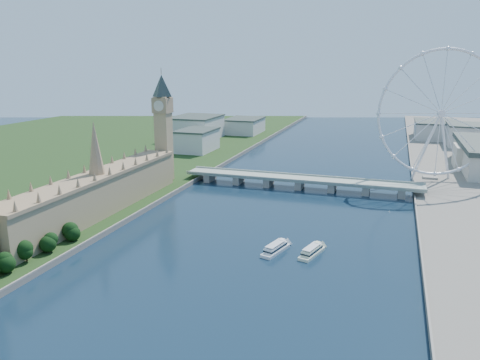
% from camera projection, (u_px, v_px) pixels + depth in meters
% --- Properties ---
extents(parliament_range, '(24.00, 200.00, 70.00)m').
position_uv_depth(parliament_range, '(99.00, 193.00, 351.18)').
color(parliament_range, tan).
rests_on(parliament_range, ground).
extents(big_ben, '(20.02, 20.02, 110.00)m').
position_uv_depth(big_ben, '(163.00, 114.00, 438.92)').
color(big_ben, tan).
rests_on(big_ben, ground).
extents(westminster_bridge, '(220.00, 22.00, 9.50)m').
position_uv_depth(westminster_bridge, '(300.00, 181.00, 434.89)').
color(westminster_bridge, gray).
rests_on(westminster_bridge, ground).
extents(london_eye, '(113.60, 39.12, 124.30)m').
position_uv_depth(london_eye, '(441.00, 114.00, 434.30)').
color(london_eye, silver).
rests_on(london_eye, ground).
extents(city_skyline, '(505.00, 280.00, 32.00)m').
position_uv_depth(city_skyline, '(363.00, 133.00, 659.98)').
color(city_skyline, beige).
rests_on(city_skyline, ground).
extents(tour_boat_near, '(14.65, 29.38, 6.28)m').
position_uv_depth(tour_boat_near, '(275.00, 252.00, 288.71)').
color(tour_boat_near, white).
rests_on(tour_boat_near, ground).
extents(tour_boat_far, '(14.37, 28.68, 6.12)m').
position_uv_depth(tour_boat_far, '(312.00, 255.00, 284.45)').
color(tour_boat_far, '#E8ECC8').
rests_on(tour_boat_far, ground).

